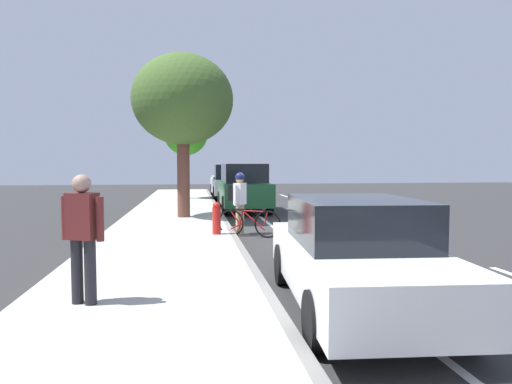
# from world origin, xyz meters

# --- Properties ---
(ground) EXTENTS (62.31, 62.31, 0.00)m
(ground) POSITION_xyz_m (0.00, 0.00, 0.00)
(ground) COLOR #2E2E2E
(sidewalk) EXTENTS (3.35, 38.94, 0.16)m
(sidewalk) POSITION_xyz_m (3.31, 0.00, 0.08)
(sidewalk) COLOR #B0B0A5
(sidewalk) RESTS_ON ground
(curb_edge) EXTENTS (0.16, 38.94, 0.16)m
(curb_edge) POSITION_xyz_m (1.56, 0.00, 0.08)
(curb_edge) COLOR gray
(curb_edge) RESTS_ON ground
(lane_stripe_centre) EXTENTS (0.14, 40.00, 0.01)m
(lane_stripe_centre) POSITION_xyz_m (-3.07, 0.53, 0.00)
(lane_stripe_centre) COLOR white
(lane_stripe_centre) RESTS_ON ground
(lane_stripe_bike_edge) EXTENTS (0.12, 38.94, 0.01)m
(lane_stripe_bike_edge) POSITION_xyz_m (0.09, 0.00, 0.00)
(lane_stripe_bike_edge) COLOR white
(lane_stripe_bike_edge) RESTS_ON ground
(parked_pickup_silver_nearest) EXTENTS (2.04, 5.31, 1.95)m
(parked_pickup_silver_nearest) POSITION_xyz_m (0.48, -12.10, 0.90)
(parked_pickup_silver_nearest) COLOR #B7BABF
(parked_pickup_silver_nearest) RESTS_ON ground
(parked_suv_green_second) EXTENTS (1.99, 4.71, 1.99)m
(parked_suv_green_second) POSITION_xyz_m (0.47, -5.29, 1.03)
(parked_suv_green_second) COLOR #1E512D
(parked_suv_green_second) RESTS_ON ground
(parked_sedan_white_mid) EXTENTS (2.07, 4.51, 1.52)m
(parked_sedan_white_mid) POSITION_xyz_m (0.43, 7.75, 0.75)
(parked_sedan_white_mid) COLOR white
(parked_sedan_white_mid) RESTS_ON ground
(bicycle_at_curb) EXTENTS (1.64, 0.79, 0.79)m
(bicycle_at_curb) POSITION_xyz_m (1.09, 1.42, 0.39)
(bicycle_at_curb) COLOR black
(bicycle_at_curb) RESTS_ON ground
(cyclist_with_backpack) EXTENTS (0.52, 0.55, 1.75)m
(cyclist_with_backpack) POSITION_xyz_m (1.31, 0.96, 1.07)
(cyclist_with_backpack) COLOR #C6B284
(cyclist_with_backpack) RESTS_ON ground
(street_tree_near_cyclist) EXTENTS (2.32, 2.32, 4.68)m
(street_tree_near_cyclist) POSITION_xyz_m (2.90, -10.88, 3.58)
(street_tree_near_cyclist) COLOR brown
(street_tree_near_cyclist) RESTS_ON sidewalk
(street_tree_mid_block) EXTENTS (3.44, 3.44, 5.57)m
(street_tree_mid_block) POSITION_xyz_m (2.90, -2.25, 4.15)
(street_tree_mid_block) COLOR brown
(street_tree_mid_block) RESTS_ON sidewalk
(pedestrian_on_phone) EXTENTS (0.58, 0.36, 1.70)m
(pedestrian_on_phone) POSITION_xyz_m (4.03, 7.50, 1.12)
(pedestrian_on_phone) COLOR black
(pedestrian_on_phone) RESTS_ON sidewalk
(fire_hydrant) EXTENTS (0.22, 0.22, 0.84)m
(fire_hydrant) POSITION_xyz_m (1.99, 1.80, 0.58)
(fire_hydrant) COLOR red
(fire_hydrant) RESTS_ON sidewalk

